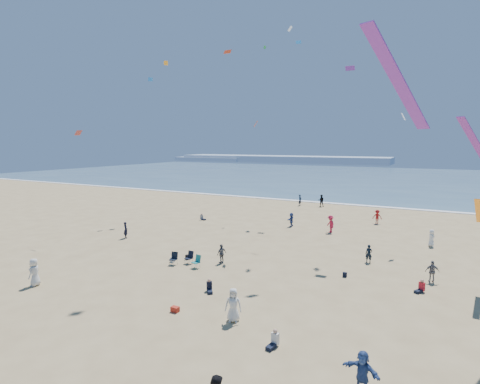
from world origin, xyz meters
The scene contains 13 objects.
ground centered at (0.00, 0.00, 0.00)m, with size 220.00×220.00×0.00m, color tan.
ocean centered at (0.00, 95.00, 0.03)m, with size 220.00×100.00×0.06m, color #476B84.
surf_line centered at (0.00, 45.00, 0.04)m, with size 220.00×1.20×0.08m, color white.
headland_far centered at (-60.00, 170.00, 1.60)m, with size 110.00×20.00×3.20m, color #7A8EA8.
headland_near centered at (-100.00, 165.00, 1.00)m, with size 40.00×14.00×2.00m, color #7A8EA8.
standing_flyers centered at (3.17, 16.95, 0.86)m, with size 28.36×46.58×1.88m.
seated_group centered at (3.65, 8.05, 0.42)m, with size 26.25×28.44×0.84m.
chair_cluster centered at (-3.33, 9.03, 0.50)m, with size 2.72×1.49×1.00m.
white_tote centered at (-4.82, 9.23, 0.20)m, with size 0.35×0.20×0.40m, color silver.
black_backpack centered at (-4.16, 10.37, 0.19)m, with size 0.30×0.22×0.38m, color black.
cooler centered at (0.96, 2.12, 0.15)m, with size 0.45×0.30×0.30m, color #B52919.
navy_bag centered at (8.20, 12.29, 0.17)m, with size 0.28×0.18×0.34m, color black.
kites_aloft centered at (7.87, 12.98, 15.07)m, with size 39.23×39.52×30.34m.
Camera 1 is at (13.64, -13.94, 9.44)m, focal length 28.00 mm.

